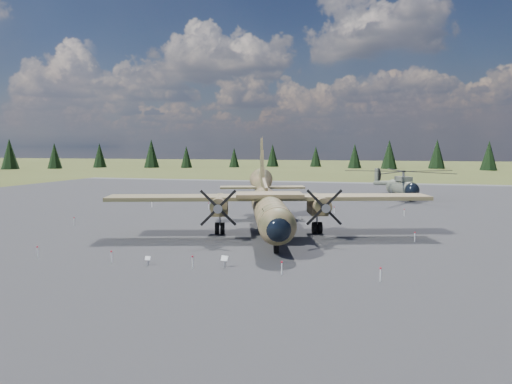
# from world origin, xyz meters

# --- Properties ---
(ground) EXTENTS (500.00, 500.00, 0.00)m
(ground) POSITION_xyz_m (0.00, 0.00, 0.00)
(ground) COLOR #4F5726
(ground) RESTS_ON ground
(apron) EXTENTS (120.00, 120.00, 0.04)m
(apron) POSITION_xyz_m (0.00, 10.00, 0.00)
(apron) COLOR #5D5D62
(apron) RESTS_ON ground
(transport_plane) EXTENTS (28.51, 25.42, 9.55)m
(transport_plane) POSITION_xyz_m (3.55, 1.02, 2.74)
(transport_plane) COLOR #3E4123
(transport_plane) RESTS_ON ground
(helicopter_near) EXTENTS (22.87, 22.87, 4.42)m
(helicopter_near) POSITION_xyz_m (16.04, 34.68, 3.14)
(helicopter_near) COLOR slate
(helicopter_near) RESTS_ON ground
(info_placard_left) EXTENTS (0.40, 0.18, 0.63)m
(info_placard_left) POSITION_xyz_m (-1.26, -13.45, 0.42)
(info_placard_left) COLOR gray
(info_placard_left) RESTS_ON ground
(info_placard_right) EXTENTS (0.53, 0.31, 0.78)m
(info_placard_right) POSITION_xyz_m (3.92, -12.61, 0.52)
(info_placard_right) COLOR gray
(info_placard_right) RESTS_ON ground
(barrier_fence) EXTENTS (33.12, 29.62, 0.85)m
(barrier_fence) POSITION_xyz_m (-0.46, -0.08, 0.51)
(barrier_fence) COLOR white
(barrier_fence) RESTS_ON ground
(treeline) EXTENTS (312.76, 313.76, 10.90)m
(treeline) POSITION_xyz_m (-3.78, 5.44, 4.76)
(treeline) COLOR black
(treeline) RESTS_ON ground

